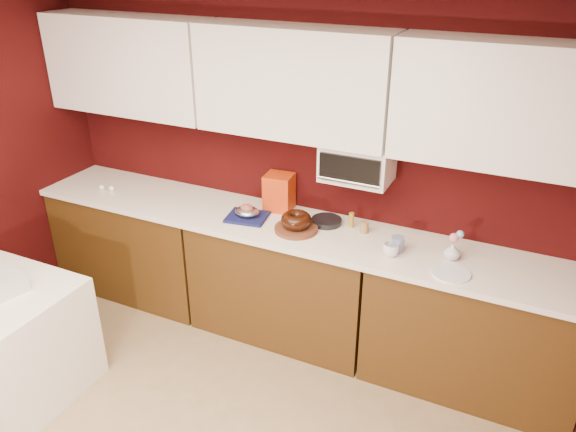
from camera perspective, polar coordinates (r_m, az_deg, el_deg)
The scene contains 28 objects.
wall_back at distance 4.02m, azimuth 1.57°, elevation 5.48°, with size 4.00×0.02×2.50m, color #310706.
base_cabinet_left at distance 4.79m, azimuth -14.89°, elevation -2.68°, with size 1.31×0.58×0.86m, color #442A0D.
base_cabinet_center at distance 4.13m, azimuth -0.33°, elevation -6.61°, with size 1.31×0.58×0.86m, color #442A0D.
base_cabinet_right at distance 3.85m, azimuth 18.19°, elevation -10.90°, with size 1.31×0.58×0.86m, color #442A0D.
countertop at distance 3.91m, azimuth -0.35°, elevation -1.05°, with size 4.00×0.62×0.04m, color white.
upper_cabinet_left at distance 4.42m, azimuth -15.83°, elevation 14.55°, with size 1.31×0.33×0.70m, color white.
upper_cabinet_center at distance 3.70m, azimuth 0.61°, elevation 13.39°, with size 1.31×0.33×0.70m, color white.
upper_cabinet_right at distance 3.38m, azimuth 21.95°, elevation 10.30°, with size 1.31×0.33×0.70m, color white.
toaster_oven at distance 3.69m, azimuth 7.08°, elevation 5.48°, with size 0.45×0.30×0.25m, color white.
toaster_oven_door at distance 3.55m, azimuth 6.24°, elevation 4.67°, with size 0.40×0.02×0.18m, color black.
toaster_oven_handle at distance 3.57m, azimuth 6.10°, elevation 3.47°, with size 0.02×0.02×0.42m, color silver.
cake_base at distance 3.80m, azimuth 0.83°, elevation -1.31°, with size 0.29×0.29×0.03m, color brown.
bundt_cake at distance 3.77m, azimuth 0.84°, elevation -0.41°, with size 0.21×0.21×0.08m, color black.
navy_towel at distance 3.98m, azimuth -4.17°, elevation -0.10°, with size 0.28×0.23×0.02m, color #131749.
foil_ham_nest at distance 3.96m, azimuth -4.19°, elevation 0.47°, with size 0.18×0.15×0.06m, color silver.
roasted_ham at distance 3.95m, azimuth -4.21°, elevation 0.80°, with size 0.09×0.08×0.06m, color #A8504D.
pandoro_box at distance 4.06m, azimuth -0.90°, elevation 2.45°, with size 0.20×0.18×0.27m, color #A8180B.
dark_pan at distance 3.90m, azimuth 3.92°, elevation -0.53°, with size 0.21×0.21×0.04m, color black.
coffee_mug at distance 3.55m, azimuth 10.42°, elevation -3.27°, with size 0.09×0.09×0.10m, color silver.
blue_jar at distance 3.60m, azimuth 11.05°, elevation -2.83°, with size 0.08×0.08×0.10m, color navy.
flower_vase at distance 3.59m, azimuth 16.35°, elevation -3.35°, with size 0.08×0.08×0.12m, color silver.
flower_pink at distance 3.55m, azimuth 16.52°, elevation -2.13°, with size 0.06×0.06×0.06m, color pink.
flower_blue at distance 3.56m, azimuth 17.09°, elevation -1.77°, with size 0.05×0.05×0.05m, color #81B0CE.
china_plate at distance 3.46m, azimuth 16.24°, elevation -5.61°, with size 0.23×0.23×0.01m, color white.
amber_bottle at distance 3.86m, azimuth 6.44°, elevation -0.41°, with size 0.04×0.04×0.11m, color olive.
paper_cup at distance 3.80m, azimuth 7.76°, elevation -1.13°, with size 0.05×0.05×0.08m, color olive.
egg_left at distance 4.62m, azimuth -17.48°, elevation 2.69°, with size 0.05×0.04×0.04m, color white.
egg_right at distance 4.67m, azimuth -18.38°, elevation 2.80°, with size 0.05×0.04×0.04m, color white.
Camera 1 is at (1.51, -1.19, 2.67)m, focal length 35.00 mm.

